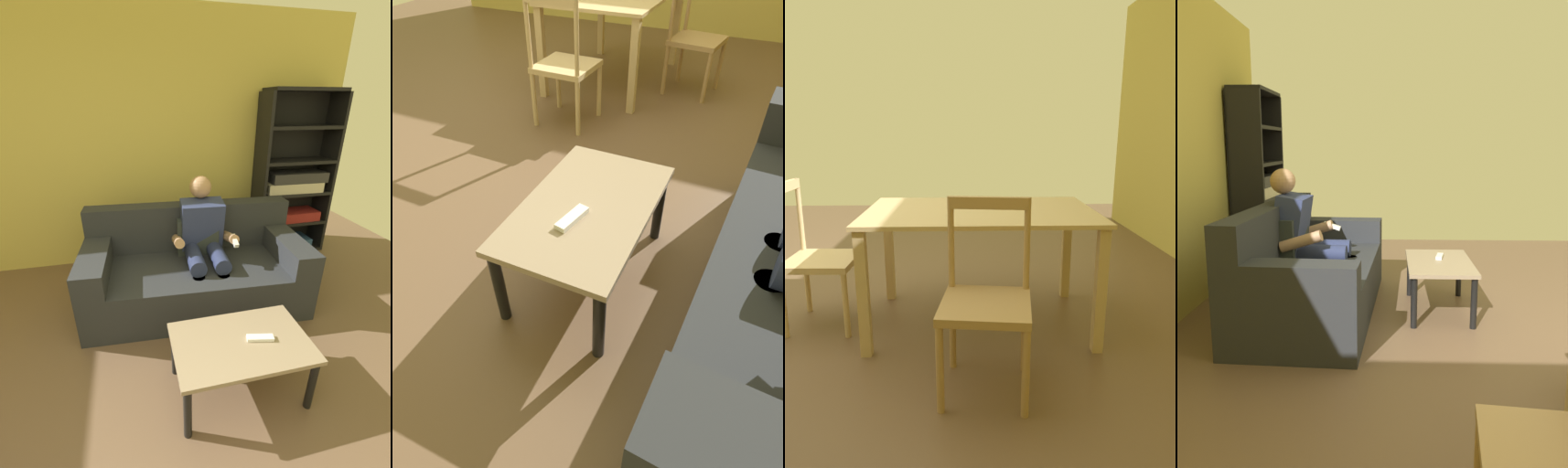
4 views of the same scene
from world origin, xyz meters
The scene contains 4 objects.
ground_plane centered at (0.00, 0.00, 0.00)m, with size 8.50×8.50×0.00m, color brown.
dining_table centered at (-1.23, 0.11, 0.65)m, with size 1.42×0.93×0.76m.
dining_chair_near_wall centered at (-1.23, 0.85, 0.45)m, with size 0.47×0.47×0.93m.
dining_chair_facing_couch centered at (-0.19, 0.11, 0.45)m, with size 0.43×0.43×0.94m.
Camera 3 is at (-1.14, 2.75, 1.27)m, focal length 32.91 mm.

